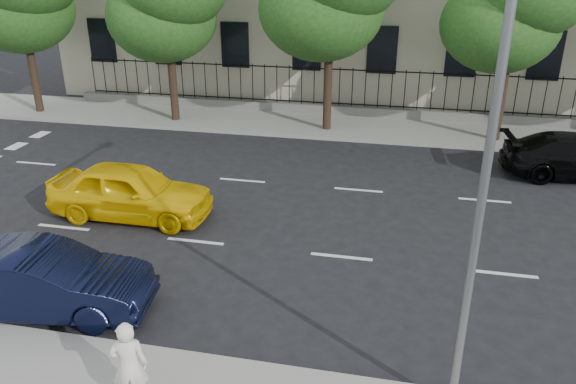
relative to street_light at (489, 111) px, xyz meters
name	(u,v)px	position (x,y,z in m)	size (l,w,h in m)	color
ground	(327,313)	(-2.50, 1.77, -5.15)	(120.00, 120.00, 0.00)	black
far_sidewalk	(374,128)	(-2.50, 15.77, -5.07)	(60.00, 4.00, 0.15)	gray
lane_markings	(351,219)	(-2.50, 6.52, -5.14)	(49.60, 4.62, 0.01)	silver
iron_fence	(377,106)	(-2.50, 17.47, -4.50)	(30.00, 0.50, 2.20)	slate
street_light	(489,111)	(0.00, 0.00, 0.00)	(0.25, 3.32, 8.05)	slate
yellow_taxi	(131,191)	(-8.88, 5.38, -4.33)	(1.92, 4.78, 1.63)	yellow
navy_sedan	(43,281)	(-8.52, 0.57, -4.39)	(1.61, 4.61, 1.52)	black
woman_near	(129,366)	(-5.31, -1.76, -4.15)	(0.62, 0.41, 1.70)	white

